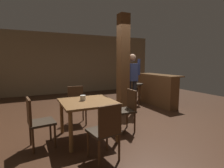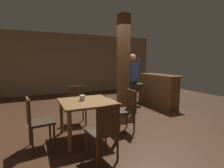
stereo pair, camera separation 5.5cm
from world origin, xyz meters
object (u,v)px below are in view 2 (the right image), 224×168
at_px(napkin_cup, 82,98).
at_px(chair_north, 76,103).
at_px(bar_counter, 157,89).
at_px(bar_stool_near, 138,89).
at_px(bar_stool_mid, 132,86).
at_px(chair_east, 127,108).
at_px(chair_south, 104,129).
at_px(chair_west, 36,120).
at_px(dining_table, 87,107).
at_px(standing_person, 132,79).

bearing_deg(napkin_cup, chair_north, 84.88).
bearing_deg(chair_north, napkin_cup, -95.12).
xyz_separation_m(napkin_cup, bar_counter, (3.06, 1.47, -0.26)).
xyz_separation_m(bar_stool_near, bar_stool_mid, (0.09, 0.59, 0.02)).
height_order(chair_east, napkin_cup, chair_east).
height_order(chair_south, bar_stool_mid, chair_south).
bearing_deg(chair_south, chair_west, 135.69).
bearing_deg(napkin_cup, chair_west, -171.79).
relative_size(dining_table, napkin_cup, 9.23).
xyz_separation_m(chair_south, bar_stool_mid, (2.52, 3.39, 0.08)).
bearing_deg(chair_north, dining_table, -90.15).
bearing_deg(dining_table, standing_person, 32.45).
bearing_deg(standing_person, bar_stool_mid, 59.36).
xyz_separation_m(chair_west, bar_stool_mid, (3.43, 2.50, 0.08)).
height_order(bar_stool_near, bar_stool_mid, bar_stool_mid).
relative_size(bar_counter, bar_stool_mid, 2.24).
bearing_deg(dining_table, bar_counter, 27.36).
bearing_deg(bar_counter, standing_person, -159.87).
xyz_separation_m(chair_east, bar_stool_mid, (1.62, 2.48, 0.08)).
bearing_deg(standing_person, chair_west, -156.93).
xyz_separation_m(chair_east, standing_person, (0.80, 1.09, 0.50)).
bearing_deg(bar_counter, chair_south, -140.47).
bearing_deg(bar_counter, napkin_cup, -154.39).
relative_size(standing_person, bar_stool_near, 2.32).
relative_size(chair_south, bar_counter, 0.51).
distance_m(bar_counter, bar_stool_mid, 1.04).
bearing_deg(chair_east, bar_counter, 36.65).
xyz_separation_m(chair_east, bar_counter, (2.11, 1.57, 0.03)).
xyz_separation_m(chair_west, standing_person, (2.60, 1.11, 0.50)).
distance_m(chair_east, bar_stool_near, 2.43).
bearing_deg(chair_north, standing_person, 4.99).
xyz_separation_m(bar_counter, bar_stool_mid, (-0.48, 0.92, 0.04)).
height_order(chair_south, bar_counter, bar_counter).
distance_m(standing_person, bar_stool_near, 1.18).
bearing_deg(bar_stool_mid, bar_counter, -62.09).
height_order(dining_table, standing_person, standing_person).
bearing_deg(chair_east, bar_stool_mid, 56.82).
distance_m(dining_table, standing_person, 2.02).
distance_m(chair_north, bar_counter, 3.05).
bearing_deg(chair_north, chair_south, -90.63).
height_order(chair_north, chair_west, same).
bearing_deg(napkin_cup, bar_stool_near, 35.82).
bearing_deg(chair_west, bar_stool_near, 29.84).
bearing_deg(bar_stool_near, bar_stool_mid, 81.01).
distance_m(dining_table, napkin_cup, 0.20).
bearing_deg(chair_south, standing_person, 49.74).
distance_m(bar_stool_near, bar_stool_mid, 0.60).
bearing_deg(dining_table, bar_stool_mid, 44.53).
height_order(chair_north, bar_stool_near, chair_north).
height_order(chair_east, bar_stool_near, chair_east).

